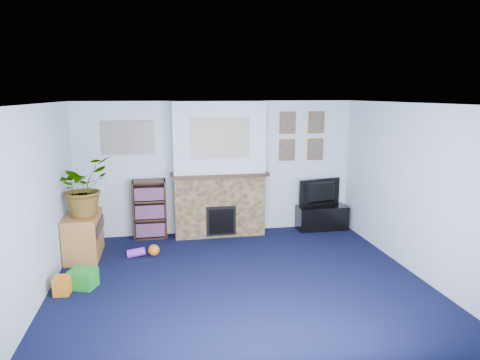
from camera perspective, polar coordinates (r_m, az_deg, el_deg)
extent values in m
cube|color=black|center=(6.00, -0.02, -13.43)|extent=(5.00, 4.50, 0.01)
cube|color=white|center=(5.45, -0.02, 10.15)|extent=(5.00, 4.50, 0.01)
cube|color=silver|center=(7.78, -3.01, 1.62)|extent=(5.00, 0.04, 2.40)
cube|color=silver|center=(3.51, 6.73, -10.74)|extent=(5.00, 0.04, 2.40)
cube|color=silver|center=(5.72, -25.52, -3.07)|extent=(0.04, 4.50, 2.40)
cube|color=silver|center=(6.52, 22.13, -1.12)|extent=(0.04, 4.50, 2.40)
cube|color=brown|center=(7.72, -2.77, -3.38)|extent=(1.60, 0.40, 1.10)
cube|color=brown|center=(7.51, -2.86, 5.51)|extent=(1.60, 0.40, 1.30)
cube|color=brown|center=(7.57, -2.78, 0.77)|extent=(1.72, 0.50, 0.05)
cube|color=brown|center=(7.59, -2.54, -5.46)|extent=(0.52, 0.08, 0.52)
cube|color=brown|center=(7.55, -2.50, -5.55)|extent=(0.44, 0.02, 0.44)
cube|color=gray|center=(7.29, -2.63, 5.57)|extent=(1.00, 0.03, 0.68)
cube|color=gray|center=(7.65, -14.69, 5.48)|extent=(0.90, 0.03, 0.58)
cube|color=brown|center=(7.94, 6.38, 7.58)|extent=(0.30, 0.03, 0.40)
cube|color=brown|center=(8.11, 10.13, 7.56)|extent=(0.30, 0.03, 0.40)
cube|color=brown|center=(7.99, 6.30, 4.00)|extent=(0.30, 0.03, 0.40)
cube|color=brown|center=(8.16, 10.01, 4.05)|extent=(0.30, 0.03, 0.40)
cube|color=black|center=(8.27, 10.84, -4.91)|extent=(0.94, 0.40, 0.45)
imported|color=black|center=(8.17, 10.91, -1.69)|extent=(0.88, 0.31, 0.50)
cube|color=black|center=(7.85, -11.91, -3.57)|extent=(0.58, 0.02, 1.05)
cube|color=black|center=(7.73, -13.97, -3.89)|extent=(0.03, 0.28, 1.05)
cube|color=black|center=(7.72, -9.89, -3.75)|extent=(0.03, 0.28, 1.05)
cube|color=black|center=(7.87, -11.78, -7.41)|extent=(0.56, 0.28, 0.03)
cube|color=black|center=(7.77, -11.88, -5.07)|extent=(0.56, 0.28, 0.03)
cube|color=black|center=(7.68, -11.98, -2.70)|extent=(0.56, 0.28, 0.03)
cube|color=black|center=(7.61, -12.09, -0.11)|extent=(0.56, 0.28, 0.03)
cube|color=black|center=(7.81, -11.83, -6.35)|extent=(0.50, 0.22, 0.24)
cube|color=black|center=(7.72, -11.93, -4.02)|extent=(0.50, 0.22, 0.24)
cube|color=black|center=(7.64, -12.02, -1.70)|extent=(0.50, 0.22, 0.22)
cube|color=#A46C34|center=(7.18, -20.13, -6.90)|extent=(0.49, 0.88, 0.68)
imported|color=#26661E|center=(6.93, -20.23, -0.84)|extent=(1.03, 1.06, 0.90)
cube|color=gold|center=(7.53, -2.73, 1.46)|extent=(0.10, 0.06, 0.14)
cylinder|color=#B2BFC6|center=(7.58, -0.27, 1.61)|extent=(0.06, 0.06, 0.18)
sphere|color=gray|center=(7.48, -6.97, 1.28)|extent=(0.13, 0.13, 0.13)
cylinder|color=orange|center=(7.67, 2.98, 1.56)|extent=(0.06, 0.06, 0.12)
cube|color=#198C26|center=(6.15, -20.18, -12.10)|extent=(0.39, 0.35, 0.26)
sphere|color=orange|center=(6.99, -11.41, -9.16)|extent=(0.18, 0.18, 0.18)
cube|color=orange|center=(6.07, -22.61, -12.92)|extent=(0.21, 0.21, 0.24)
cylinder|color=purple|center=(7.01, -13.64, -9.38)|extent=(0.29, 0.13, 0.17)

